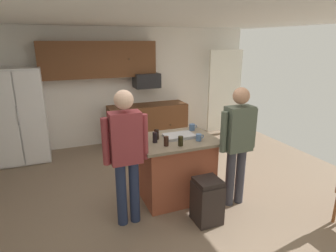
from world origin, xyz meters
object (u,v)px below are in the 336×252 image
Objects in this scene: kitchen_island at (175,168)px; mug_blue_stoneware at (199,137)px; refrigerator at (21,116)px; person_host_foreground at (238,139)px; person_guest_by_door at (126,150)px; trash_bin at (207,201)px; serving_tray at (179,136)px; tumbler_amber at (166,141)px; glass_short_whisky at (181,141)px; glass_stout_tall at (156,134)px; microwave_over_range at (147,80)px; mug_ceramic_white at (192,127)px; glass_pilsner at (155,137)px.

kitchen_island is 0.62m from mug_blue_stoneware.
refrigerator is 4.14m from person_host_foreground.
person_guest_by_door is at bearing -156.23° from kitchen_island.
trash_bin is (0.14, -0.73, -0.18)m from kitchen_island.
serving_tray is (2.30, -2.37, 0.05)m from refrigerator.
tumbler_amber reaches higher than serving_tray.
glass_short_whisky reaches higher than serving_tray.
kitchen_island is 8.51× the size of tumbler_amber.
person_guest_by_door reaches higher than person_host_foreground.
kitchen_island is at bearing -0.00° from person_host_foreground.
tumbler_amber reaches higher than kitchen_island.
mug_blue_stoneware is (2.49, -2.61, 0.08)m from refrigerator.
person_guest_by_door is 1.10m from mug_blue_stoneware.
mug_blue_stoneware is 0.61m from glass_stout_tall.
microwave_over_range is 4.60× the size of mug_blue_stoneware.
mug_ceramic_white is at bearing 16.08° from glass_stout_tall.
person_host_foreground is at bearing -28.44° from person_guest_by_door.
mug_blue_stoneware is (0.32, 0.09, -0.02)m from glass_short_whisky.
person_guest_by_door reaches higher than microwave_over_range.
mug_ceramic_white is at bearing 75.32° from trash_bin.
glass_stout_tall is 1.07× the size of mug_ceramic_white.
mug_ceramic_white is 0.30× the size of serving_tray.
mug_ceramic_white is at bearing 35.37° from serving_tray.
person_guest_by_door is at bearing -63.11° from refrigerator.
person_host_foreground reaches higher than serving_tray.
mug_blue_stoneware is 0.91× the size of mug_ceramic_white.
mug_ceramic_white is at bearing 22.76° from glass_pilsner.
mug_ceramic_white is 0.41m from serving_tray.
microwave_over_range is at bearing 85.84° from trash_bin.
mug_ceramic_white is (-0.33, 0.76, -0.00)m from person_host_foreground.
glass_short_whisky is (-0.43, -2.82, -0.44)m from microwave_over_range.
refrigerator is at bearing -10.60° from person_host_foreground.
glass_short_whisky is 0.72m from mug_ceramic_white.
glass_pilsner reaches higher than serving_tray.
refrigerator reaches higher than glass_short_whisky.
trash_bin is (0.07, -0.76, -0.66)m from serving_tray.
trash_bin is at bearing -53.16° from tumbler_amber.
kitchen_island is 0.62m from tumbler_amber.
microwave_over_range is 3.07m from person_host_foreground.
person_guest_by_door is 14.48× the size of mug_blue_stoneware.
glass_short_whisky is at bearing -42.80° from glass_pilsner.
mug_ceramic_white is (0.13, 0.47, 0.00)m from mug_blue_stoneware.
person_host_foreground is (1.55, -0.13, -0.03)m from person_guest_by_door.
serving_tray is (-0.30, -2.49, -0.49)m from microwave_over_range.
kitchen_island is 7.95× the size of glass_stout_tall.
microwave_over_range is at bearing 43.73° from person_guest_by_door.
person_guest_by_door is at bearing -174.88° from glass_short_whisky.
glass_short_whisky is 1.10× the size of mug_blue_stoneware.
kitchen_island is (2.22, -2.41, -0.44)m from refrigerator.
glass_short_whisky is at bearing -98.68° from microwave_over_range.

